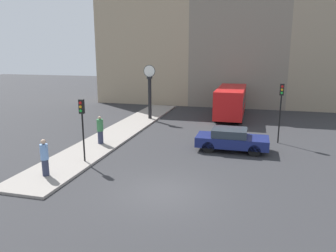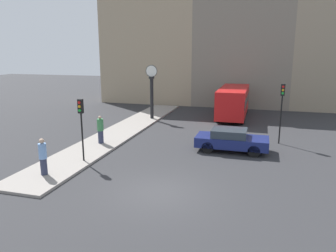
% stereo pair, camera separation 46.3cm
% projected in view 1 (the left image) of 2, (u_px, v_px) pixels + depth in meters
% --- Properties ---
extents(ground_plane, '(120.00, 120.00, 0.00)m').
position_uv_depth(ground_plane, '(163.00, 192.00, 14.29)').
color(ground_plane, '#2D2D30').
extents(sidewalk_corner, '(2.81, 23.59, 0.13)m').
position_uv_depth(sidewalk_corner, '(122.00, 131.00, 24.99)').
color(sidewalk_corner, gray).
rests_on(sidewalk_corner, ground_plane).
extents(building_row, '(28.61, 5.00, 15.46)m').
position_uv_depth(building_row, '(225.00, 37.00, 35.98)').
color(building_row, tan).
rests_on(building_row, ground_plane).
extents(sedan_car, '(4.35, 1.88, 1.38)m').
position_uv_depth(sedan_car, '(231.00, 139.00, 20.11)').
color(sedan_car, navy).
rests_on(sedan_car, ground_plane).
extents(bus_distant, '(2.41, 7.62, 2.76)m').
position_uv_depth(bus_distant, '(231.00, 101.00, 29.89)').
color(bus_distant, red).
rests_on(bus_distant, ground_plane).
extents(traffic_light_near, '(0.26, 0.24, 3.41)m').
position_uv_depth(traffic_light_near, '(82.00, 117.00, 17.38)').
color(traffic_light_near, black).
rests_on(traffic_light_near, sidewalk_corner).
extents(traffic_light_far, '(0.26, 0.24, 3.96)m').
position_uv_depth(traffic_light_far, '(281.00, 101.00, 21.31)').
color(traffic_light_far, black).
rests_on(traffic_light_far, ground_plane).
extents(street_clock, '(1.04, 0.39, 4.69)m').
position_uv_depth(street_clock, '(150.00, 92.00, 28.67)').
color(street_clock, black).
rests_on(street_clock, sidewalk_corner).
extents(pedestrian_blue_stripe, '(0.38, 0.38, 1.81)m').
position_uv_depth(pedestrian_blue_stripe, '(45.00, 158.00, 15.67)').
color(pedestrian_blue_stripe, '#2D334C').
rests_on(pedestrian_blue_stripe, sidewalk_corner).
extents(pedestrian_green_hoodie, '(0.41, 0.41, 1.81)m').
position_uv_depth(pedestrian_green_hoodie, '(100.00, 130.00, 21.15)').
color(pedestrian_green_hoodie, '#2D334C').
rests_on(pedestrian_green_hoodie, sidewalk_corner).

